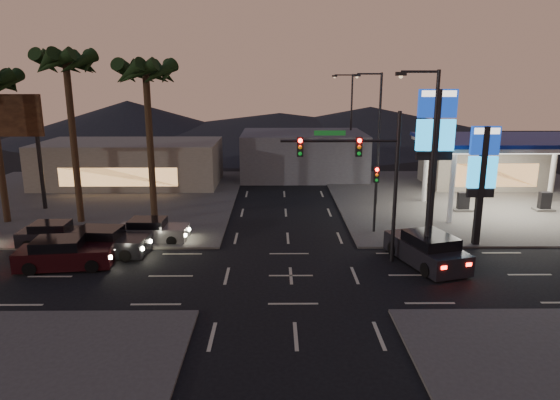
{
  "coord_description": "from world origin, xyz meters",
  "views": [
    {
      "loc": [
        -0.77,
        -23.28,
        9.61
      ],
      "look_at": [
        -0.51,
        3.67,
        3.0
      ],
      "focal_mm": 32.0,
      "sensor_mm": 36.0,
      "label": 1
    }
  ],
  "objects_px": {
    "gas_station": "(510,143)",
    "pylon_sign_tall": "(435,135)",
    "car_lane_b_mid": "(55,234)",
    "car_lane_a_mid": "(64,254)",
    "traffic_signal_mast": "(363,166)",
    "car_lane_a_front": "(104,243)",
    "suv_station": "(427,250)",
    "pylon_sign_short": "(482,168)",
    "car_lane_b_front": "(152,231)"
  },
  "relations": [
    {
      "from": "pylon_sign_short",
      "to": "car_lane_a_front",
      "type": "distance_m",
      "value": 21.68
    },
    {
      "from": "car_lane_b_front",
      "to": "car_lane_b_mid",
      "type": "distance_m",
      "value": 5.56
    },
    {
      "from": "car_lane_a_front",
      "to": "car_lane_a_mid",
      "type": "height_order",
      "value": "car_lane_a_mid"
    },
    {
      "from": "pylon_sign_tall",
      "to": "car_lane_a_mid",
      "type": "relative_size",
      "value": 1.79
    },
    {
      "from": "car_lane_a_mid",
      "to": "suv_station",
      "type": "bearing_deg",
      "value": 0.81
    },
    {
      "from": "suv_station",
      "to": "pylon_sign_tall",
      "type": "bearing_deg",
      "value": 72.12
    },
    {
      "from": "pylon_sign_tall",
      "to": "car_lane_a_front",
      "type": "relative_size",
      "value": 1.84
    },
    {
      "from": "car_lane_b_mid",
      "to": "car_lane_a_mid",
      "type": "bearing_deg",
      "value": -60.95
    },
    {
      "from": "pylon_sign_tall",
      "to": "pylon_sign_short",
      "type": "distance_m",
      "value": 3.2
    },
    {
      "from": "pylon_sign_short",
      "to": "traffic_signal_mast",
      "type": "xyz_separation_m",
      "value": [
        -7.24,
        -2.51,
        0.57
      ]
    },
    {
      "from": "car_lane_a_mid",
      "to": "gas_station",
      "type": "bearing_deg",
      "value": 21.15
    },
    {
      "from": "car_lane_b_mid",
      "to": "suv_station",
      "type": "xyz_separation_m",
      "value": [
        20.97,
        -3.35,
        0.16
      ]
    },
    {
      "from": "pylon_sign_short",
      "to": "pylon_sign_tall",
      "type": "bearing_deg",
      "value": 158.2
    },
    {
      "from": "pylon_sign_tall",
      "to": "gas_station",
      "type": "bearing_deg",
      "value": 40.91
    },
    {
      "from": "gas_station",
      "to": "suv_station",
      "type": "bearing_deg",
      "value": -129.99
    },
    {
      "from": "traffic_signal_mast",
      "to": "gas_station",
      "type": "bearing_deg",
      "value": 39.28
    },
    {
      "from": "car_lane_a_mid",
      "to": "traffic_signal_mast",
      "type": "bearing_deg",
      "value": 2.66
    },
    {
      "from": "pylon_sign_tall",
      "to": "suv_station",
      "type": "xyz_separation_m",
      "value": [
        -1.28,
        -3.97,
        -5.59
      ]
    },
    {
      "from": "car_lane_a_front",
      "to": "car_lane_b_mid",
      "type": "bearing_deg",
      "value": 153.32
    },
    {
      "from": "car_lane_b_front",
      "to": "car_lane_a_front",
      "type": "bearing_deg",
      "value": -130.76
    },
    {
      "from": "pylon_sign_tall",
      "to": "suv_station",
      "type": "distance_m",
      "value": 6.97
    },
    {
      "from": "traffic_signal_mast",
      "to": "car_lane_a_front",
      "type": "bearing_deg",
      "value": 175.31
    },
    {
      "from": "pylon_sign_short",
      "to": "car_lane_b_mid",
      "type": "relative_size",
      "value": 1.62
    },
    {
      "from": "suv_station",
      "to": "gas_station",
      "type": "bearing_deg",
      "value": 50.01
    },
    {
      "from": "traffic_signal_mast",
      "to": "suv_station",
      "type": "xyz_separation_m",
      "value": [
        3.46,
        -0.45,
        -4.42
      ]
    },
    {
      "from": "car_lane_a_front",
      "to": "car_lane_a_mid",
      "type": "distance_m",
      "value": 2.38
    },
    {
      "from": "car_lane_a_front",
      "to": "suv_station",
      "type": "bearing_deg",
      "value": -5.24
    },
    {
      "from": "traffic_signal_mast",
      "to": "car_lane_a_front",
      "type": "height_order",
      "value": "traffic_signal_mast"
    },
    {
      "from": "gas_station",
      "to": "pylon_sign_tall",
      "type": "bearing_deg",
      "value": -139.09
    },
    {
      "from": "gas_station",
      "to": "car_lane_b_front",
      "type": "relative_size",
      "value": 2.81
    },
    {
      "from": "gas_station",
      "to": "car_lane_a_front",
      "type": "relative_size",
      "value": 2.49
    },
    {
      "from": "pylon_sign_tall",
      "to": "traffic_signal_mast",
      "type": "bearing_deg",
      "value": -143.48
    },
    {
      "from": "pylon_sign_tall",
      "to": "car_lane_b_mid",
      "type": "distance_m",
      "value": 22.99
    },
    {
      "from": "traffic_signal_mast",
      "to": "car_lane_b_front",
      "type": "bearing_deg",
      "value": 163.61
    },
    {
      "from": "pylon_sign_tall",
      "to": "suv_station",
      "type": "height_order",
      "value": "pylon_sign_tall"
    },
    {
      "from": "pylon_sign_tall",
      "to": "pylon_sign_short",
      "type": "bearing_deg",
      "value": -21.8
    },
    {
      "from": "car_lane_a_mid",
      "to": "car_lane_b_mid",
      "type": "relative_size",
      "value": 1.16
    },
    {
      "from": "gas_station",
      "to": "car_lane_a_front",
      "type": "height_order",
      "value": "gas_station"
    },
    {
      "from": "gas_station",
      "to": "car_lane_a_mid",
      "type": "distance_m",
      "value": 30.06
    },
    {
      "from": "pylon_sign_short",
      "to": "car_lane_a_mid",
      "type": "bearing_deg",
      "value": -171.91
    },
    {
      "from": "pylon_sign_short",
      "to": "car_lane_b_front",
      "type": "distance_m",
      "value": 19.67
    },
    {
      "from": "traffic_signal_mast",
      "to": "pylon_sign_short",
      "type": "bearing_deg",
      "value": 19.13
    },
    {
      "from": "traffic_signal_mast",
      "to": "car_lane_b_front",
      "type": "height_order",
      "value": "traffic_signal_mast"
    },
    {
      "from": "suv_station",
      "to": "car_lane_b_front",
      "type": "bearing_deg",
      "value": 165.56
    },
    {
      "from": "traffic_signal_mast",
      "to": "car_lane_b_mid",
      "type": "distance_m",
      "value": 18.33
    },
    {
      "from": "car_lane_a_front",
      "to": "car_lane_b_front",
      "type": "bearing_deg",
      "value": 49.24
    },
    {
      "from": "gas_station",
      "to": "pylon_sign_short",
      "type": "height_order",
      "value": "pylon_sign_short"
    },
    {
      "from": "car_lane_a_front",
      "to": "car_lane_b_mid",
      "type": "relative_size",
      "value": 1.13
    },
    {
      "from": "car_lane_a_mid",
      "to": "pylon_sign_short",
      "type": "bearing_deg",
      "value": 8.09
    },
    {
      "from": "car_lane_b_front",
      "to": "suv_station",
      "type": "relative_size",
      "value": 0.78
    }
  ]
}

